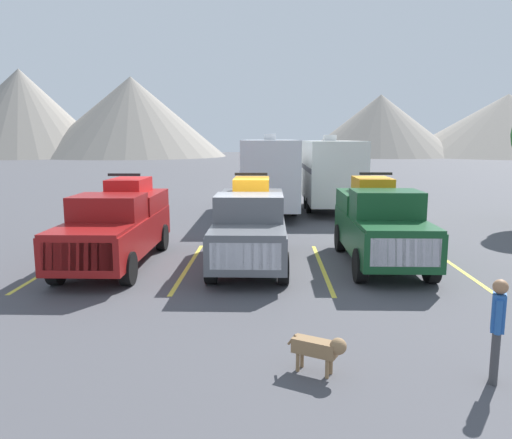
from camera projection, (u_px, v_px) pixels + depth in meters
ground_plane at (255, 266)px, 14.22m from camera, size 240.00×240.00×0.00m
pickup_truck_a at (118, 224)px, 14.36m from camera, size 2.08×5.80×2.56m
pickup_truck_b at (250, 224)px, 14.32m from camera, size 2.09×5.41×2.59m
pickup_truck_c at (380, 223)px, 14.31m from camera, size 2.07×5.22×2.60m
lot_stripe_a at (57, 265)px, 14.24m from camera, size 0.12×5.50×0.01m
lot_stripe_b at (189, 266)px, 14.14m from camera, size 0.12×5.50×0.01m
lot_stripe_c at (322, 267)px, 14.03m from camera, size 0.12×5.50×0.01m
lot_stripe_d at (457, 268)px, 13.93m from camera, size 0.12×5.50×0.01m
camper_trailer_a at (270, 172)px, 24.00m from camera, size 2.59×9.08×3.83m
camper_trailer_b at (331, 171)px, 24.63m from camera, size 2.60×7.49×3.79m
person_a at (498, 324)px, 7.27m from camera, size 0.26×0.33×1.59m
dog at (321, 348)px, 7.61m from camera, size 0.89×0.57×0.64m
mountain_ridge at (257, 120)px, 100.08m from camera, size 136.52×45.03×17.07m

